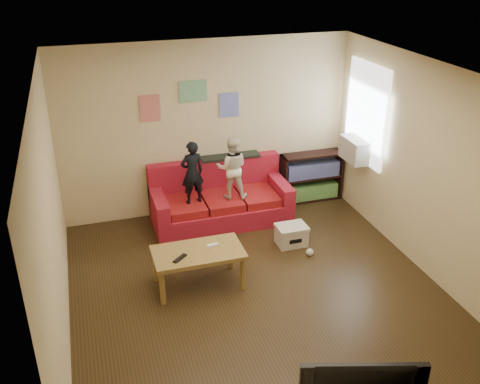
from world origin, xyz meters
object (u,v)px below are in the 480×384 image
object	(u,v)px
child_a	(192,173)
television	(359,383)
coffee_table	(198,256)
child_b	(232,168)
bookshelf	(311,179)
sofa	(220,201)
file_box	(291,235)

from	to	relation	value
child_a	television	world-z (taller)	child_a
coffee_table	child_b	bearing A→B (deg)	59.23
child_b	bookshelf	bearing A→B (deg)	-149.24
sofa	file_box	xyz separation A→B (m)	(0.77, -1.05, -0.16)
sofa	child_a	distance (m)	0.78
bookshelf	file_box	world-z (taller)	bookshelf
child_b	bookshelf	xyz separation A→B (m)	(1.48, 0.40, -0.55)
sofa	child_a	bearing A→B (deg)	-159.23
child_a	bookshelf	xyz separation A→B (m)	(2.08, 0.40, -0.55)
file_box	television	bearing A→B (deg)	-103.13
sofa	child_a	world-z (taller)	child_a
bookshelf	television	xyz separation A→B (m)	(-1.62, -4.55, 0.33)
bookshelf	sofa	bearing A→B (deg)	-172.03
sofa	coffee_table	xyz separation A→B (m)	(-0.72, -1.63, 0.12)
bookshelf	child_a	bearing A→B (deg)	-169.14
child_a	coffee_table	bearing A→B (deg)	70.66
coffee_table	television	distance (m)	2.80
sofa	television	distance (m)	4.34
child_a	file_box	bearing A→B (deg)	135.36
coffee_table	file_box	world-z (taller)	coffee_table
child_a	coffee_table	size ratio (longest dim) A/B	0.85
coffee_table	file_box	xyz separation A→B (m)	(1.49, 0.58, -0.28)
coffee_table	file_box	bearing A→B (deg)	21.23
child_a	file_box	size ratio (longest dim) A/B	2.21
sofa	file_box	size ratio (longest dim) A/B	4.85
television	coffee_table	bearing A→B (deg)	121.70
sofa	child_b	distance (m)	0.65
child_a	bookshelf	bearing A→B (deg)	-178.00
child_b	television	size ratio (longest dim) A/B	0.93
bookshelf	television	size ratio (longest dim) A/B	1.00
coffee_table	file_box	distance (m)	1.63
sofa	television	world-z (taller)	television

